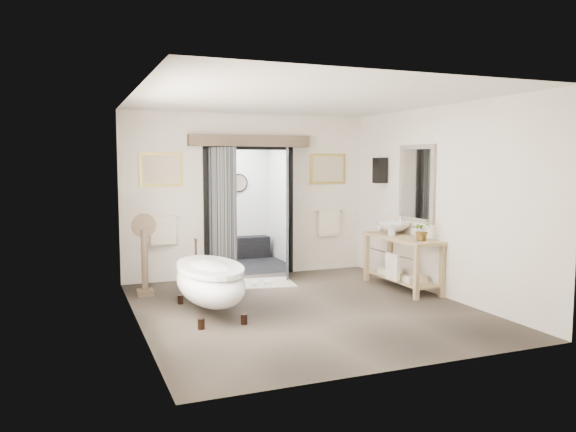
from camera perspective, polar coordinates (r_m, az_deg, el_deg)
The scene contains 13 objects.
ground_plane at distance 7.98m, azimuth 1.61°, elevation -9.35°, with size 5.00×5.00×0.00m, color brown.
room_shell at distance 7.60m, azimuth 1.73°, elevation 4.08°, with size 4.52×5.02×2.91m.
shower_room at distance 11.55m, azimuth -6.22°, elevation -0.20°, with size 2.22×2.01×2.51m.
back_wall_dressing at distance 9.90m, azimuth -3.67°, elevation 2.69°, with size 3.82×0.78×2.52m.
clawfoot_tub at distance 7.69m, azimuth -7.95°, elevation -6.57°, with size 0.84×1.87×0.91m.
vanity at distance 9.26m, azimuth 11.44°, elevation -4.19°, with size 0.57×1.60×0.85m.
pedestal_mirror at distance 8.90m, azimuth -14.37°, elevation -4.39°, with size 0.38×0.24×1.27m.
rug at distance 9.55m, azimuth -3.14°, elevation -6.84°, with size 1.20×0.80×0.01m, color beige.
slippers at distance 9.44m, azimuth -2.76°, elevation -6.79°, with size 0.40×0.27×0.05m.
basin at distance 9.54m, azimuth 10.69°, elevation -1.21°, with size 0.57×0.57×0.20m, color white.
plant at distance 8.80m, azimuth 13.43°, elevation -1.41°, with size 0.29×0.25×0.32m, color gray.
soap_bottle_a at distance 9.27m, azimuth 10.47°, elevation -1.39°, with size 0.09×0.09×0.20m, color gray.
soap_bottle_b at distance 9.82m, azimuth 9.33°, elevation -1.08°, with size 0.13×0.13×0.17m, color gray.
Camera 1 is at (-3.05, -7.09, 2.05)m, focal length 35.00 mm.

